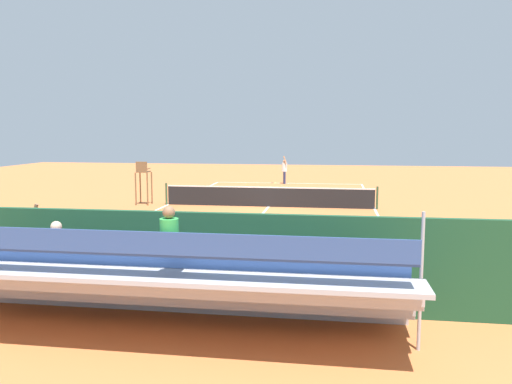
{
  "coord_description": "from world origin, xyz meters",
  "views": [
    {
      "loc": [
        -3.03,
        23.92,
        3.66
      ],
      "look_at": [
        0.0,
        4.0,
        1.2
      ],
      "focal_mm": 35.57,
      "sensor_mm": 36.0,
      "label": 1
    }
  ],
  "objects_px": {
    "tennis_racket": "(275,183)",
    "tennis_ball_near": "(247,185)",
    "bleacher_stand": "(158,282)",
    "tennis_net": "(268,196)",
    "equipment_bag": "(170,288)",
    "umpire_chair": "(143,178)",
    "line_judge": "(30,243)",
    "courtside_bench": "(265,273)",
    "tennis_player": "(284,169)"
  },
  "relations": [
    {
      "from": "equipment_bag",
      "to": "tennis_racket",
      "type": "relative_size",
      "value": 1.69
    },
    {
      "from": "tennis_ball_near",
      "to": "equipment_bag",
      "type": "bearing_deg",
      "value": 95.35
    },
    {
      "from": "bleacher_stand",
      "to": "umpire_chair",
      "type": "xyz_separation_m",
      "value": [
        6.11,
        -15.12,
        0.4
      ]
    },
    {
      "from": "tennis_net",
      "to": "bleacher_stand",
      "type": "distance_m",
      "value": 15.34
    },
    {
      "from": "tennis_net",
      "to": "umpire_chair",
      "type": "distance_m",
      "value": 6.26
    },
    {
      "from": "tennis_player",
      "to": "bleacher_stand",
      "type": "bearing_deg",
      "value": 90.35
    },
    {
      "from": "courtside_bench",
      "to": "tennis_racket",
      "type": "bearing_deg",
      "value": -83.97
    },
    {
      "from": "tennis_net",
      "to": "umpire_chair",
      "type": "xyz_separation_m",
      "value": [
        6.2,
        0.22,
        0.81
      ]
    },
    {
      "from": "umpire_chair",
      "to": "tennis_racket",
      "type": "xyz_separation_m",
      "value": [
        -5.26,
        -11.03,
        -1.3
      ]
    },
    {
      "from": "equipment_bag",
      "to": "tennis_player",
      "type": "distance_m",
      "value": 24.05
    },
    {
      "from": "courtside_bench",
      "to": "tennis_ball_near",
      "type": "distance_m",
      "value": 22.89
    },
    {
      "from": "bleacher_stand",
      "to": "courtside_bench",
      "type": "xyz_separation_m",
      "value": [
        -1.69,
        -2.07,
        -0.35
      ]
    },
    {
      "from": "tennis_racket",
      "to": "tennis_ball_near",
      "type": "xyz_separation_m",
      "value": [
        1.69,
        1.6,
        0.02
      ]
    },
    {
      "from": "tennis_net",
      "to": "tennis_player",
      "type": "relative_size",
      "value": 5.35
    },
    {
      "from": "tennis_racket",
      "to": "umpire_chair",
      "type": "bearing_deg",
      "value": 64.51
    },
    {
      "from": "tennis_player",
      "to": "tennis_racket",
      "type": "height_order",
      "value": "tennis_player"
    },
    {
      "from": "tennis_net",
      "to": "equipment_bag",
      "type": "relative_size",
      "value": 11.44
    },
    {
      "from": "umpire_chair",
      "to": "courtside_bench",
      "type": "relative_size",
      "value": 1.19
    },
    {
      "from": "tennis_racket",
      "to": "tennis_ball_near",
      "type": "height_order",
      "value": "tennis_ball_near"
    },
    {
      "from": "umpire_chair",
      "to": "equipment_bag",
      "type": "height_order",
      "value": "umpire_chair"
    },
    {
      "from": "bleacher_stand",
      "to": "tennis_player",
      "type": "xyz_separation_m",
      "value": [
        0.16,
        -25.97,
        0.1
      ]
    },
    {
      "from": "courtside_bench",
      "to": "line_judge",
      "type": "relative_size",
      "value": 0.93
    },
    {
      "from": "bleacher_stand",
      "to": "tennis_racket",
      "type": "bearing_deg",
      "value": -88.14
    },
    {
      "from": "courtside_bench",
      "to": "bleacher_stand",
      "type": "bearing_deg",
      "value": 50.69
    },
    {
      "from": "tennis_player",
      "to": "equipment_bag",
      "type": "bearing_deg",
      "value": 89.36
    },
    {
      "from": "umpire_chair",
      "to": "line_judge",
      "type": "distance_m",
      "value": 13.08
    },
    {
      "from": "bleacher_stand",
      "to": "umpire_chair",
      "type": "relative_size",
      "value": 4.23
    },
    {
      "from": "tennis_net",
      "to": "umpire_chair",
      "type": "bearing_deg",
      "value": 2.0
    },
    {
      "from": "tennis_racket",
      "to": "tennis_ball_near",
      "type": "relative_size",
      "value": 8.05
    },
    {
      "from": "umpire_chair",
      "to": "line_judge",
      "type": "xyz_separation_m",
      "value": [
        -2.16,
        12.89,
        -0.3
      ]
    },
    {
      "from": "tennis_net",
      "to": "tennis_racket",
      "type": "bearing_deg",
      "value": -85.04
    },
    {
      "from": "bleacher_stand",
      "to": "tennis_racket",
      "type": "height_order",
      "value": "bleacher_stand"
    },
    {
      "from": "bleacher_stand",
      "to": "tennis_net",
      "type": "bearing_deg",
      "value": -90.33
    },
    {
      "from": "tennis_net",
      "to": "line_judge",
      "type": "xyz_separation_m",
      "value": [
        4.04,
        13.11,
        0.51
      ]
    },
    {
      "from": "tennis_net",
      "to": "tennis_racket",
      "type": "distance_m",
      "value": 10.87
    },
    {
      "from": "bleacher_stand",
      "to": "line_judge",
      "type": "distance_m",
      "value": 4.54
    },
    {
      "from": "tennis_net",
      "to": "tennis_racket",
      "type": "relative_size",
      "value": 19.39
    },
    {
      "from": "tennis_net",
      "to": "umpire_chair",
      "type": "height_order",
      "value": "umpire_chair"
    },
    {
      "from": "courtside_bench",
      "to": "tennis_player",
      "type": "height_order",
      "value": "tennis_player"
    },
    {
      "from": "bleacher_stand",
      "to": "tennis_player",
      "type": "distance_m",
      "value": 25.97
    },
    {
      "from": "bleacher_stand",
      "to": "courtside_bench",
      "type": "bearing_deg",
      "value": -129.31
    },
    {
      "from": "tennis_player",
      "to": "line_judge",
      "type": "relative_size",
      "value": 1.0
    },
    {
      "from": "tennis_player",
      "to": "tennis_ball_near",
      "type": "relative_size",
      "value": 29.18
    },
    {
      "from": "courtside_bench",
      "to": "tennis_racket",
      "type": "xyz_separation_m",
      "value": [
        2.54,
        -24.09,
        -0.54
      ]
    },
    {
      "from": "equipment_bag",
      "to": "tennis_ball_near",
      "type": "distance_m",
      "value": 22.71
    },
    {
      "from": "tennis_racket",
      "to": "courtside_bench",
      "type": "bearing_deg",
      "value": 96.03
    },
    {
      "from": "umpire_chair",
      "to": "tennis_player",
      "type": "distance_m",
      "value": 12.38
    },
    {
      "from": "equipment_bag",
      "to": "umpire_chair",
      "type": "bearing_deg",
      "value": -66.67
    },
    {
      "from": "tennis_net",
      "to": "equipment_bag",
      "type": "height_order",
      "value": "tennis_net"
    },
    {
      "from": "equipment_bag",
      "to": "bleacher_stand",
      "type": "bearing_deg",
      "value": 102.43
    }
  ]
}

